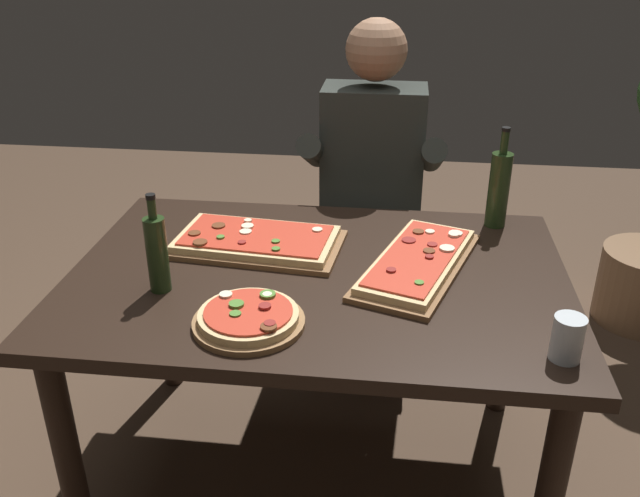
{
  "coord_description": "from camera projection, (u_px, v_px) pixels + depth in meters",
  "views": [
    {
      "loc": [
        0.21,
        -1.67,
        1.65
      ],
      "look_at": [
        0.0,
        0.05,
        0.79
      ],
      "focal_mm": 38.04,
      "sensor_mm": 36.0,
      "label": 1
    }
  ],
  "objects": [
    {
      "name": "pizza_rectangular_left",
      "position": [
        418.0,
        262.0,
        1.93
      ],
      "size": [
        0.39,
        0.58,
        0.05
      ],
      "color": "brown",
      "rests_on": "dining_table"
    },
    {
      "name": "diner_chair",
      "position": [
        371.0,
        230.0,
        2.78
      ],
      "size": [
        0.44,
        0.44,
        0.87
      ],
      "color": "#3D2B1E",
      "rests_on": "ground_plane"
    },
    {
      "name": "dining_table",
      "position": [
        318.0,
        301.0,
        1.96
      ],
      "size": [
        1.4,
        0.96,
        0.74
      ],
      "color": "black",
      "rests_on": "ground_plane"
    },
    {
      "name": "pizza_round_far",
      "position": [
        249.0,
        318.0,
        1.66
      ],
      "size": [
        0.28,
        0.28,
        0.05
      ],
      "color": "olive",
      "rests_on": "dining_table"
    },
    {
      "name": "oil_bottle_amber",
      "position": [
        499.0,
        188.0,
        2.15
      ],
      "size": [
        0.07,
        0.07,
        0.33
      ],
      "color": "#233819",
      "rests_on": "dining_table"
    },
    {
      "name": "seated_diner",
      "position": [
        371.0,
        182.0,
        2.56
      ],
      "size": [
        0.53,
        0.41,
        1.33
      ],
      "color": "#23232D",
      "rests_on": "ground_plane"
    },
    {
      "name": "ground_plane",
      "position": [
        318.0,
        469.0,
        2.24
      ],
      "size": [
        6.4,
        6.4,
        0.0
      ],
      "primitive_type": "plane",
      "color": "#4C3828"
    },
    {
      "name": "tumbler_near_camera",
      "position": [
        567.0,
        341.0,
        1.52
      ],
      "size": [
        0.07,
        0.07,
        0.11
      ],
      "color": "silver",
      "rests_on": "dining_table"
    },
    {
      "name": "pizza_rectangular_front",
      "position": [
        257.0,
        241.0,
        2.05
      ],
      "size": [
        0.53,
        0.34,
        0.05
      ],
      "color": "brown",
      "rests_on": "dining_table"
    },
    {
      "name": "wine_bottle_dark",
      "position": [
        157.0,
        253.0,
        1.78
      ],
      "size": [
        0.06,
        0.06,
        0.28
      ],
      "color": "#233819",
      "rests_on": "dining_table"
    }
  ]
}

